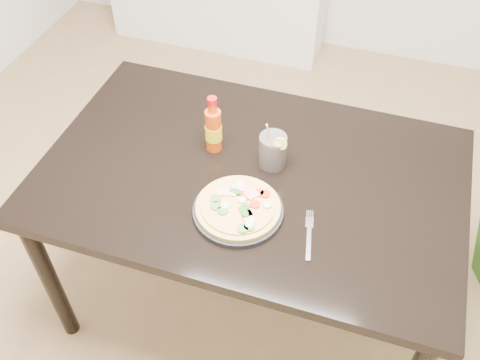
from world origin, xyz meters
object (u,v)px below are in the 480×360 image
(fork, at_px, (309,233))
(pizza, at_px, (239,207))
(hot_sauce_bottle, at_px, (213,129))
(cola_cup, at_px, (272,151))
(plate, at_px, (238,211))
(media_console, at_px, (217,6))
(dining_table, at_px, (251,189))

(fork, bearing_deg, pizza, 165.49)
(hot_sauce_bottle, distance_m, fork, 0.49)
(hot_sauce_bottle, relative_size, cola_cup, 1.20)
(plate, distance_m, media_console, 2.27)
(hot_sauce_bottle, distance_m, cola_cup, 0.21)
(plate, xyz_separation_m, pizza, (0.00, 0.00, 0.02))
(fork, bearing_deg, cola_cup, 115.30)
(plate, bearing_deg, fork, -3.08)
(media_console, bearing_deg, plate, -68.02)
(dining_table, xyz_separation_m, cola_cup, (0.05, 0.06, 0.14))
(pizza, bearing_deg, plate, -165.23)
(cola_cup, bearing_deg, fork, -53.39)
(hot_sauce_bottle, bearing_deg, pizza, -55.59)
(dining_table, bearing_deg, plate, -85.58)
(plate, height_order, hot_sauce_bottle, hot_sauce_bottle)
(cola_cup, bearing_deg, dining_table, -132.36)
(cola_cup, xyz_separation_m, fork, (0.19, -0.25, -0.05))
(fork, bearing_deg, media_console, 105.80)
(pizza, relative_size, hot_sauce_bottle, 1.21)
(pizza, relative_size, fork, 1.40)
(hot_sauce_bottle, bearing_deg, dining_table, -24.28)
(plate, height_order, media_console, plate)
(plate, bearing_deg, hot_sauce_bottle, 124.15)
(pizza, distance_m, media_console, 2.27)
(dining_table, height_order, plate, plate)
(plate, bearing_deg, dining_table, 94.42)
(pizza, height_order, fork, pizza)
(pizza, bearing_deg, cola_cup, 80.90)
(pizza, xyz_separation_m, media_console, (-0.83, 2.05, -0.53))
(hot_sauce_bottle, relative_size, media_console, 0.15)
(pizza, bearing_deg, hot_sauce_bottle, 124.41)
(media_console, bearing_deg, dining_table, -66.47)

